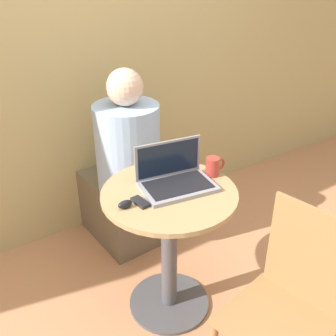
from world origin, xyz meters
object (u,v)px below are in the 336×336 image
at_px(laptop, 175,178).
at_px(cell_phone, 140,202).
at_px(chair_empty, 286,307).
at_px(person_seated, 124,177).

height_order(laptop, cell_phone, laptop).
bearing_deg(chair_empty, person_seated, 93.57).
bearing_deg(laptop, chair_empty, -81.04).
height_order(laptop, chair_empty, laptop).
distance_m(laptop, chair_empty, 0.77).
distance_m(cell_phone, chair_empty, 0.78).
height_order(cell_phone, person_seated, person_seated).
height_order(cell_phone, chair_empty, chair_empty).
bearing_deg(cell_phone, person_seated, 69.34).
bearing_deg(cell_phone, chair_empty, -62.20).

